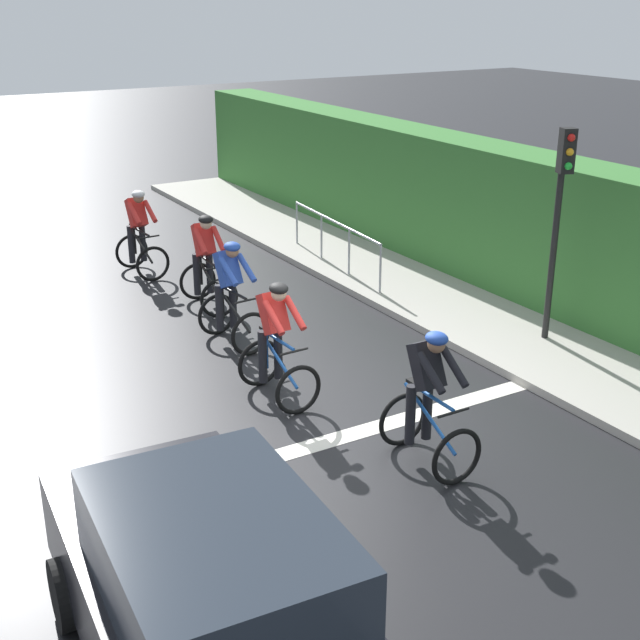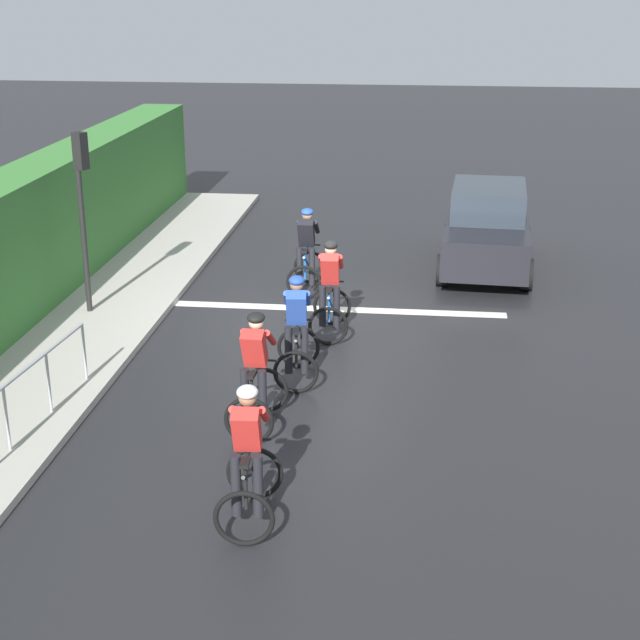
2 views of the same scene
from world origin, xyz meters
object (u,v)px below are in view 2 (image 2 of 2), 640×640
object	(u,v)px
cyclist_lead	(248,461)
traffic_light_near_crossing	(83,197)
pedestrian_railing_kerbside	(27,384)
cyclist_fourth	(330,291)
cyclist_second	(256,375)
car_black	(487,229)
cyclist_trailing	(307,253)
cyclist_mid	(297,332)

from	to	relation	value
cyclist_lead	traffic_light_near_crossing	distance (m)	7.97
pedestrian_railing_kerbside	cyclist_fourth	bearing A→B (deg)	-129.42
traffic_light_near_crossing	cyclist_second	bearing A→B (deg)	131.82
cyclist_lead	cyclist_second	world-z (taller)	same
car_black	traffic_light_near_crossing	world-z (taller)	traffic_light_near_crossing
cyclist_lead	cyclist_trailing	size ratio (longest dim) A/B	1.00
car_black	traffic_light_near_crossing	size ratio (longest dim) A/B	1.26
traffic_light_near_crossing	pedestrian_railing_kerbside	distance (m)	5.15
cyclist_second	car_black	bearing A→B (deg)	-113.25
car_black	pedestrian_railing_kerbside	distance (m)	10.86
cyclist_lead	car_black	size ratio (longest dim) A/B	0.40
pedestrian_railing_kerbside	car_black	bearing A→B (deg)	-126.45
cyclist_lead	pedestrian_railing_kerbside	xyz separation A→B (m)	(3.30, -1.78, -0.01)
cyclist_lead	cyclist_fourth	world-z (taller)	same
car_black	cyclist_lead	bearing A→B (deg)	73.34
cyclist_second	cyclist_trailing	size ratio (longest dim) A/B	1.00
cyclist_mid	cyclist_fourth	distance (m)	2.06
cyclist_trailing	car_black	distance (m)	4.09
cyclist_fourth	car_black	size ratio (longest dim) A/B	0.40
cyclist_lead	car_black	world-z (taller)	car_black
cyclist_trailing	cyclist_second	bearing A→B (deg)	90.72
cyclist_lead	cyclist_trailing	xyz separation A→B (m)	(0.42, -8.51, 0.00)
cyclist_lead	cyclist_trailing	world-z (taller)	same
traffic_light_near_crossing	cyclist_fourth	bearing A→B (deg)	173.42
car_black	cyclist_fourth	bearing A→B (deg)	56.77
cyclist_mid	pedestrian_railing_kerbside	size ratio (longest dim) A/B	0.46
cyclist_trailing	traffic_light_near_crossing	xyz separation A→B (m)	(3.73, 1.85, 1.43)
cyclist_mid	cyclist_second	bearing A→B (deg)	79.15
cyclist_trailing	cyclist_fourth	bearing A→B (deg)	106.51
cyclist_trailing	traffic_light_near_crossing	size ratio (longest dim) A/B	0.50
cyclist_lead	cyclist_trailing	bearing A→B (deg)	-87.21
cyclist_second	car_black	distance (m)	8.83
cyclist_lead	cyclist_fourth	xyz separation A→B (m)	(-0.29, -6.15, 0.00)
cyclist_mid	cyclist_fourth	xyz separation A→B (m)	(-0.30, -2.04, 0.00)
cyclist_fourth	pedestrian_railing_kerbside	size ratio (longest dim) A/B	0.46
cyclist_mid	car_black	world-z (taller)	car_black
traffic_light_near_crossing	pedestrian_railing_kerbside	size ratio (longest dim) A/B	0.93
car_black	traffic_light_near_crossing	bearing A→B (deg)	27.87
cyclist_mid	cyclist_fourth	bearing A→B (deg)	-98.28
pedestrian_railing_kerbside	cyclist_mid	bearing A→B (deg)	-144.77
cyclist_lead	traffic_light_near_crossing	world-z (taller)	traffic_light_near_crossing
car_black	traffic_light_near_crossing	distance (m)	8.36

